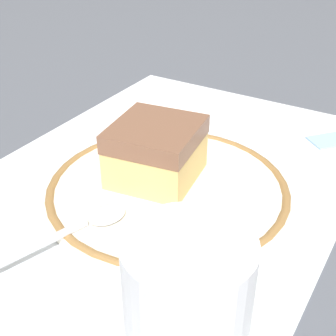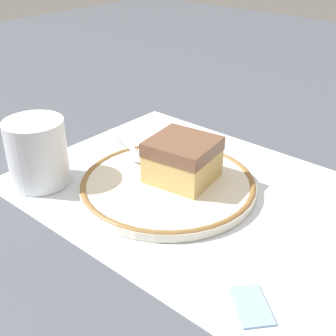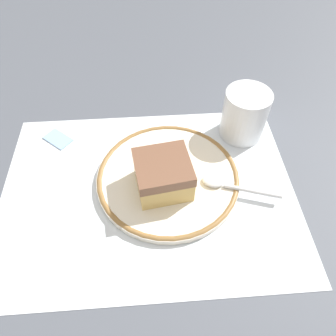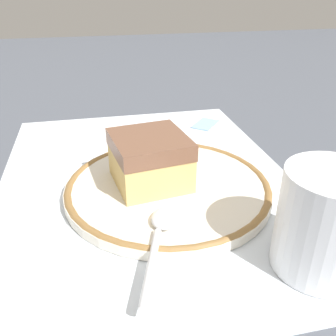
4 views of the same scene
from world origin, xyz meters
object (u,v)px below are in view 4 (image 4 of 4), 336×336
Objects in this scene: napkin at (80,136)px; sugar_packet at (205,123)px; cake_slice at (154,159)px; spoon at (157,233)px; plate at (168,187)px; cup at (325,228)px.

napkin is 2.53× the size of sugar_packet.
spoon is (-0.10, 0.01, -0.02)m from cake_slice.
cake_slice reaches higher than plate.
sugar_packet is at bearing -28.66° from plate.
sugar_packet reaches higher than napkin.
cake_slice reaches higher than napkin.
plate is 0.04m from cake_slice.
cake_slice reaches higher than spoon.
spoon is 2.40× the size of sugar_packet.
sugar_packet is (0.33, -0.01, -0.04)m from cup.
cup is (-0.05, -0.13, 0.02)m from spoon.
plate reaches higher than napkin.
plate is 0.09m from spoon.
sugar_packet is (0.19, -0.10, -0.00)m from plate.
spoon is 1.37× the size of cup.
cup is 1.75× the size of sugar_packet.
napkin is (0.17, 0.08, -0.04)m from cake_slice.
spoon is at bearing 68.02° from cup.
cup reaches higher than plate.
cup is at bearing -145.06° from plate.
cake_slice reaches higher than sugar_packet.
cake_slice is at bearing 37.01° from cup.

